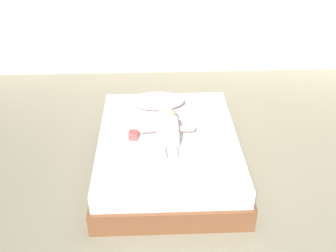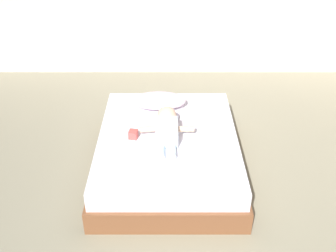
{
  "view_description": "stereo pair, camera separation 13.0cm",
  "coord_description": "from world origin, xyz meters",
  "px_view_note": "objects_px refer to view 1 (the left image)",
  "views": [
    {
      "loc": [
        -0.23,
        -2.46,
        2.51
      ],
      "look_at": [
        -0.1,
        0.7,
        0.49
      ],
      "focal_mm": 43.28,
      "sensor_mm": 36.0,
      "label": 1
    },
    {
      "loc": [
        -0.1,
        -2.47,
        2.51
      ],
      "look_at": [
        -0.1,
        0.7,
        0.49
      ],
      "focal_mm": 43.28,
      "sensor_mm": 36.0,
      "label": 2
    }
  ],
  "objects_px": {
    "baby": "(167,127)",
    "toy_block": "(134,135)",
    "bed": "(168,152)",
    "pillow": "(157,101)",
    "toothbrush": "(187,127)"
  },
  "relations": [
    {
      "from": "baby",
      "to": "toy_block",
      "type": "height_order",
      "value": "baby"
    },
    {
      "from": "bed",
      "to": "baby",
      "type": "distance_m",
      "value": 0.28
    },
    {
      "from": "pillow",
      "to": "toy_block",
      "type": "xyz_separation_m",
      "value": [
        -0.23,
        -0.58,
        -0.04
      ]
    },
    {
      "from": "toy_block",
      "to": "toothbrush",
      "type": "bearing_deg",
      "value": 17.71
    },
    {
      "from": "pillow",
      "to": "toothbrush",
      "type": "xyz_separation_m",
      "value": [
        0.28,
        -0.42,
        -0.07
      ]
    },
    {
      "from": "toothbrush",
      "to": "toy_block",
      "type": "xyz_separation_m",
      "value": [
        -0.51,
        -0.16,
        0.03
      ]
    },
    {
      "from": "bed",
      "to": "toothbrush",
      "type": "relative_size",
      "value": 13.92
    },
    {
      "from": "pillow",
      "to": "toothbrush",
      "type": "distance_m",
      "value": 0.51
    },
    {
      "from": "pillow",
      "to": "baby",
      "type": "height_order",
      "value": "baby"
    },
    {
      "from": "baby",
      "to": "toothbrush",
      "type": "bearing_deg",
      "value": 27.0
    },
    {
      "from": "baby",
      "to": "toothbrush",
      "type": "xyz_separation_m",
      "value": [
        0.19,
        0.1,
        -0.07
      ]
    },
    {
      "from": "toothbrush",
      "to": "bed",
      "type": "bearing_deg",
      "value": -148.63
    },
    {
      "from": "bed",
      "to": "pillow",
      "type": "distance_m",
      "value": 0.61
    },
    {
      "from": "bed",
      "to": "pillow",
      "type": "height_order",
      "value": "pillow"
    },
    {
      "from": "pillow",
      "to": "bed",
      "type": "bearing_deg",
      "value": -80.16
    }
  ]
}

